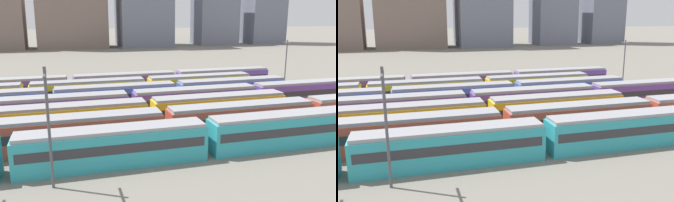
{
  "view_description": "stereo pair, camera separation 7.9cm",
  "coord_description": "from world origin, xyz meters",
  "views": [
    {
      "loc": [
        8.77,
        -32.77,
        14.16
      ],
      "look_at": [
        22.72,
        15.6,
        2.04
      ],
      "focal_mm": 39.22,
      "sensor_mm": 36.0,
      "label": 1
    },
    {
      "loc": [
        8.85,
        -32.79,
        14.16
      ],
      "look_at": [
        22.72,
        15.6,
        2.04
      ],
      "focal_mm": 39.22,
      "sensor_mm": 36.0,
      "label": 2
    }
  ],
  "objects": [
    {
      "name": "train_track_6",
      "position": [
        19.22,
        31.2,
        1.9
      ],
      "size": [
        55.8,
        3.06,
        3.75
      ],
      "color": "#6B429E",
      "rests_on": "ground_plane"
    },
    {
      "name": "train_track_3",
      "position": [
        17.36,
        15.6,
        1.9
      ],
      "size": [
        74.7,
        3.06,
        3.75
      ],
      "color": "#6B429E",
      "rests_on": "ground_plane"
    },
    {
      "name": "distant_building_4",
      "position": [
        76.84,
        126.42,
        13.89
      ],
      "size": [
        17.98,
        15.51,
        27.78
      ],
      "primitive_type": "cube",
      "color": "slate",
      "rests_on": "ground_plane"
    },
    {
      "name": "train_track_2",
      "position": [
        9.33,
        10.4,
        1.9
      ],
      "size": [
        55.8,
        3.06,
        3.75
      ],
      "color": "yellow",
      "rests_on": "ground_plane"
    },
    {
      "name": "train_track_0",
      "position": [
        12.86,
        0.0,
        1.9
      ],
      "size": [
        55.8,
        3.06,
        3.75
      ],
      "color": "teal",
      "rests_on": "ground_plane"
    },
    {
      "name": "train_track_5",
      "position": [
        12.49,
        26.0,
        1.9
      ],
      "size": [
        55.8,
        3.06,
        3.75
      ],
      "color": "yellow",
      "rests_on": "ground_plane"
    },
    {
      "name": "train_track_4",
      "position": [
        16.14,
        20.8,
        1.9
      ],
      "size": [
        55.8,
        3.06,
        3.75
      ],
      "color": "#4C70BC",
      "rests_on": "ground_plane"
    },
    {
      "name": "catenary_pole_2",
      "position": [
        7.37,
        -3.25,
        5.63
      ],
      "size": [
        0.24,
        3.2,
        10.15
      ],
      "color": "#4C4C51",
      "rests_on": "ground_plane"
    },
    {
      "name": "train_track_1",
      "position": [
        38.25,
        5.2,
        1.9
      ],
      "size": [
        112.5,
        3.06,
        3.75
      ],
      "color": "#BC4C38",
      "rests_on": "ground_plane"
    },
    {
      "name": "catenary_pole_1",
      "position": [
        54.09,
        34.49,
        4.88
      ],
      "size": [
        0.24,
        3.2,
        8.7
      ],
      "color": "#4C4C51",
      "rests_on": "ground_plane"
    }
  ]
}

